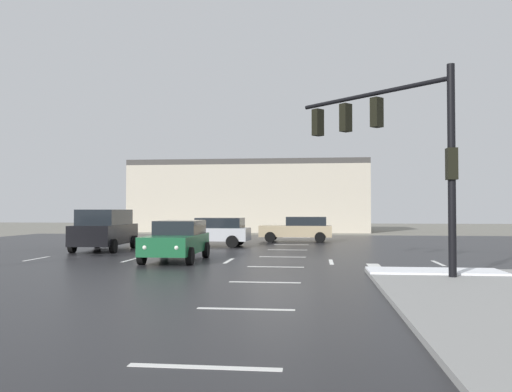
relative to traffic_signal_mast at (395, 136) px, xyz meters
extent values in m
plane|color=slate|center=(-3.88, 3.86, -4.33)|extent=(120.00, 120.00, 0.00)
cube|color=#232326|center=(-3.88, 3.86, -4.32)|extent=(44.00, 44.00, 0.02)
cube|color=white|center=(1.12, -0.14, -4.16)|extent=(4.00, 1.60, 0.06)
cube|color=silver|center=(-3.88, -10.14, -4.31)|extent=(2.00, 0.15, 0.01)
cube|color=silver|center=(-3.88, -6.14, -4.31)|extent=(2.00, 0.15, 0.01)
cube|color=silver|center=(-3.88, -2.14, -4.31)|extent=(2.00, 0.15, 0.01)
cube|color=silver|center=(-3.88, 1.86, -4.31)|extent=(2.00, 0.15, 0.01)
cube|color=silver|center=(-3.88, 5.86, -4.31)|extent=(2.00, 0.15, 0.01)
cube|color=silver|center=(-3.88, 9.86, -4.31)|extent=(2.00, 0.15, 0.01)
cube|color=silver|center=(-3.88, 13.86, -4.31)|extent=(2.00, 0.15, 0.01)
cube|color=silver|center=(-3.88, 17.86, -4.31)|extent=(2.00, 0.15, 0.01)
cube|color=silver|center=(-3.88, 21.86, -4.31)|extent=(2.00, 0.15, 0.01)
cube|color=silver|center=(-13.88, 3.86, -4.31)|extent=(0.15, 2.00, 0.01)
cube|color=silver|center=(-9.88, 3.86, -4.31)|extent=(0.15, 2.00, 0.01)
cube|color=silver|center=(-5.88, 3.86, -4.31)|extent=(0.15, 2.00, 0.01)
cube|color=silver|center=(-1.88, 3.86, -4.31)|extent=(0.15, 2.00, 0.01)
cube|color=silver|center=(2.12, 3.86, -4.31)|extent=(0.15, 2.00, 0.01)
cube|color=silver|center=(-0.38, -0.14, -4.31)|extent=(0.45, 7.00, 0.01)
cylinder|color=black|center=(1.38, -1.30, -1.17)|extent=(0.22, 0.22, 6.06)
cylinder|color=black|center=(-0.71, 0.67, 1.46)|extent=(4.27, 4.04, 0.14)
cube|color=black|center=(-0.50, 0.47, 0.84)|extent=(0.45, 0.45, 0.95)
sphere|color=yellow|center=(-0.61, 0.58, 1.12)|extent=(0.20, 0.20, 0.20)
cube|color=black|center=(-1.44, 1.36, 0.84)|extent=(0.45, 0.45, 0.95)
sphere|color=yellow|center=(-1.55, 1.47, 1.12)|extent=(0.20, 0.20, 0.20)
cube|color=black|center=(-2.38, 2.24, 0.84)|extent=(0.45, 0.45, 0.95)
sphere|color=yellow|center=(-2.49, 2.35, 1.12)|extent=(0.20, 0.20, 0.20)
cube|color=black|center=(1.38, -1.30, -0.99)|extent=(0.28, 0.36, 0.90)
cube|color=#BCB29E|center=(-8.70, 33.84, -1.28)|extent=(21.97, 8.00, 6.12)
cube|color=#3F3D3A|center=(-8.70, 33.84, 2.03)|extent=(21.97, 8.00, 0.50)
cube|color=black|center=(-12.87, 8.47, -3.51)|extent=(2.20, 4.90, 0.95)
cube|color=black|center=(-12.87, 8.47, -2.66)|extent=(1.97, 3.45, 0.75)
cylinder|color=black|center=(-13.93, 10.05, -3.98)|extent=(0.26, 0.67, 0.66)
cylinder|color=black|center=(-11.98, 10.15, -3.98)|extent=(0.26, 0.67, 0.66)
cylinder|color=black|center=(-13.75, 6.79, -3.98)|extent=(0.26, 0.67, 0.66)
cylinder|color=black|center=(-11.81, 6.89, -3.98)|extent=(0.26, 0.67, 0.66)
sphere|color=white|center=(-13.62, 10.78, -3.51)|extent=(0.18, 0.18, 0.18)
sphere|color=white|center=(-12.37, 10.85, -3.51)|extent=(0.18, 0.18, 0.18)
cube|color=tan|center=(-3.75, 16.65, -3.63)|extent=(4.51, 1.82, 0.70)
cube|color=black|center=(-3.07, 16.66, -3.01)|extent=(2.48, 1.67, 0.55)
cylinder|color=black|center=(-5.27, 15.74, -3.98)|extent=(0.66, 0.22, 0.66)
cylinder|color=black|center=(-5.28, 17.54, -3.98)|extent=(0.66, 0.22, 0.66)
cylinder|color=black|center=(-2.21, 15.76, -3.98)|extent=(0.66, 0.22, 0.66)
cylinder|color=black|center=(-2.22, 17.56, -3.98)|extent=(0.66, 0.22, 0.66)
sphere|color=white|center=(-5.94, 16.07, -3.63)|extent=(0.18, 0.18, 0.18)
sphere|color=white|center=(-5.95, 17.22, -3.63)|extent=(0.18, 0.18, 0.18)
cube|color=#B7BABF|center=(-8.36, 11.90, -3.63)|extent=(4.57, 1.98, 0.70)
cube|color=black|center=(-7.69, 11.87, -3.01)|extent=(2.54, 1.76, 0.55)
cylinder|color=black|center=(-9.93, 11.06, -3.98)|extent=(0.67, 0.25, 0.66)
cylinder|color=black|center=(-9.85, 12.86, -3.98)|extent=(0.67, 0.25, 0.66)
cylinder|color=black|center=(-6.87, 10.93, -3.98)|extent=(0.67, 0.25, 0.66)
cylinder|color=black|center=(-6.80, 12.73, -3.98)|extent=(0.67, 0.25, 0.66)
sphere|color=white|center=(-10.58, 11.41, -3.63)|extent=(0.18, 0.18, 0.18)
sphere|color=white|center=(-10.54, 12.56, -3.63)|extent=(0.18, 0.18, 0.18)
cube|color=#195933|center=(-7.95, 3.61, -3.63)|extent=(1.87, 4.53, 0.70)
cube|color=black|center=(-7.96, 4.29, -3.01)|extent=(1.70, 2.50, 0.55)
cylinder|color=black|center=(-7.02, 2.10, -3.98)|extent=(0.23, 0.66, 0.66)
cylinder|color=black|center=(-8.82, 2.07, -3.98)|extent=(0.23, 0.66, 0.66)
cylinder|color=black|center=(-7.07, 5.16, -3.98)|extent=(0.23, 0.66, 0.66)
cylinder|color=black|center=(-8.87, 5.13, -3.98)|extent=(0.23, 0.66, 0.66)
sphere|color=white|center=(-7.33, 1.42, -3.63)|extent=(0.18, 0.18, 0.18)
sphere|color=white|center=(-8.49, 1.40, -3.63)|extent=(0.18, 0.18, 0.18)
camera|label=1|loc=(-2.46, -16.84, -2.30)|focal=37.21mm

